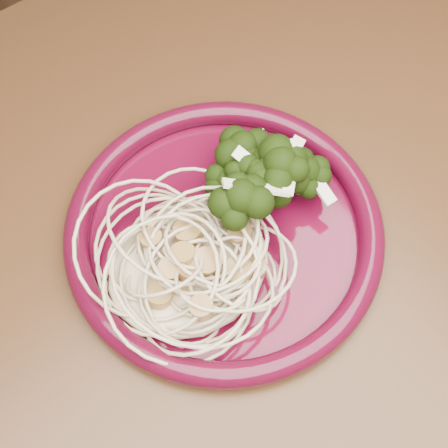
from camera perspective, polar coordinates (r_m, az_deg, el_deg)
dining_table at (r=0.60m, az=5.11°, el=-7.20°), size 1.20×0.80×0.75m
dinner_plate at (r=0.51m, az=0.00°, el=-0.56°), size 0.31×0.31×0.02m
spaghetti_pile at (r=0.49m, az=-3.32°, el=-3.40°), size 0.15×0.14×0.03m
scallop_cluster at (r=0.46m, az=-3.53°, el=-1.62°), size 0.13×0.13×0.04m
broccoli_pile at (r=0.51m, az=3.85°, el=4.60°), size 0.12×0.16×0.05m
onion_garnish at (r=0.49m, az=4.07°, el=6.67°), size 0.08×0.11×0.05m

